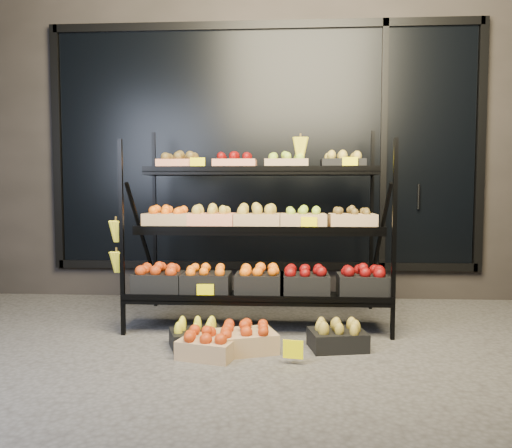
# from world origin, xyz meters

# --- Properties ---
(ground) EXTENTS (24.00, 24.00, 0.00)m
(ground) POSITION_xyz_m (0.00, 0.00, 0.00)
(ground) COLOR #514F4C
(ground) RESTS_ON ground
(building) EXTENTS (6.00, 2.08, 3.50)m
(building) POSITION_xyz_m (0.00, 2.59, 1.75)
(building) COLOR #2D2826
(building) RESTS_ON ground
(display_rack) EXTENTS (2.18, 1.02, 1.69)m
(display_rack) POSITION_xyz_m (-0.01, 0.60, 0.79)
(display_rack) COLOR black
(display_rack) RESTS_ON ground
(tag_floor_b) EXTENTS (0.13, 0.01, 0.12)m
(tag_floor_b) POSITION_xyz_m (0.27, -0.40, 0.06)
(tag_floor_b) COLOR #FFF000
(tag_floor_b) RESTS_ON ground
(floor_crate_left) EXTENTS (0.43, 0.36, 0.19)m
(floor_crate_left) POSITION_xyz_m (-0.29, -0.29, 0.09)
(floor_crate_left) COLOR tan
(floor_crate_left) RESTS_ON ground
(floor_crate_midleft) EXTENTS (0.43, 0.38, 0.19)m
(floor_crate_midleft) POSITION_xyz_m (-0.41, -0.08, 0.09)
(floor_crate_midleft) COLOR black
(floor_crate_midleft) RESTS_ON ground
(floor_crate_midright) EXTENTS (0.48, 0.41, 0.20)m
(floor_crate_midright) POSITION_xyz_m (-0.05, -0.15, 0.09)
(floor_crate_midright) COLOR tan
(floor_crate_midright) RESTS_ON ground
(floor_crate_right) EXTENTS (0.43, 0.35, 0.20)m
(floor_crate_right) POSITION_xyz_m (0.59, -0.06, 0.09)
(floor_crate_right) COLOR black
(floor_crate_right) RESTS_ON ground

